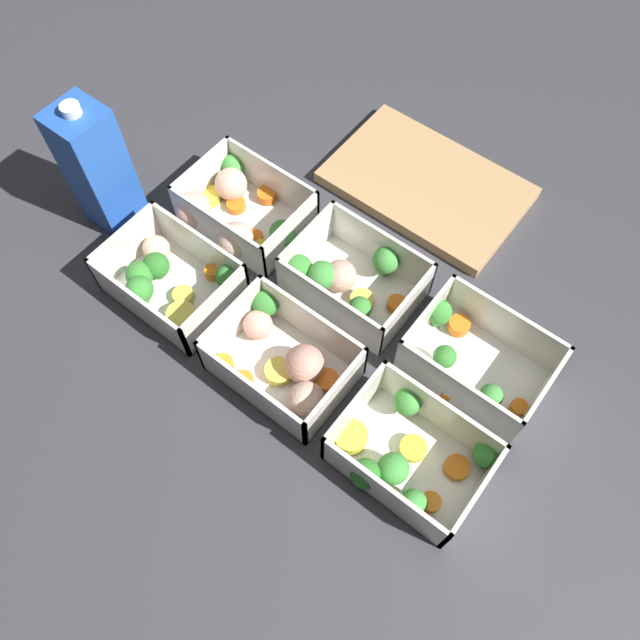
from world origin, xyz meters
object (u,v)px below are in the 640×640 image
Objects in this scene: container_near_center at (285,360)px; container_near_right at (407,456)px; container_near_left at (169,278)px; container_far_left at (236,211)px; container_far_center at (349,279)px; juice_carton at (98,168)px; container_far_right at (472,358)px.

container_near_center is 0.19m from container_near_right.
container_near_center is at bearing 1.00° from container_near_left.
container_near_center is at bearing 177.77° from container_near_right.
container_near_right is 0.41m from container_far_left.
container_far_left is 1.06× the size of container_far_center.
juice_carton is (-0.53, 0.05, 0.07)m from container_near_right.
juice_carton is (-0.34, -0.10, 0.07)m from container_far_center.
container_near_center is at bearing -33.83° from container_far_left.
container_near_center and container_far_center have the same top height.
juice_carton is at bearing 173.62° from container_near_center.
container_near_left is 0.82× the size of juice_carton.
container_far_center is at bearing 93.26° from container_near_center.
container_far_center is (-0.01, 0.14, 0.00)m from container_near_center.
container_near_center is 0.99× the size of container_far_right.
container_far_left is at bearing 91.87° from container_near_left.
container_near_right is 1.01× the size of container_far_left.
juice_carton is at bearing -168.85° from container_far_right.
container_near_right is 0.15m from container_far_right.
juice_carton reaches higher than container_far_right.
container_far_right is (0.38, 0.15, 0.00)m from container_near_left.
container_far_center is 0.96× the size of container_far_right.
container_near_left is 0.99× the size of container_far_center.
juice_carton is at bearing -146.93° from container_far_left.
juice_carton reaches higher than container_far_left.
container_near_left is 0.94× the size of container_far_left.
container_far_center is at bearing 16.73° from juice_carton.
container_near_center is 0.97× the size of container_near_right.
container_far_center is 0.19m from container_far_right.
container_near_center is 1.03× the size of container_far_center.
container_far_right is at bearing 92.07° from container_near_right.
container_far_left is 0.19m from container_far_center.
container_near_right is (0.19, -0.01, -0.00)m from container_near_center.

